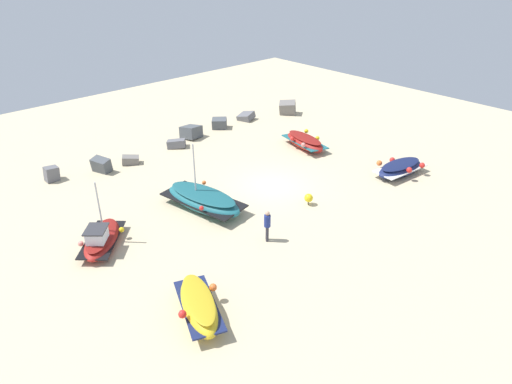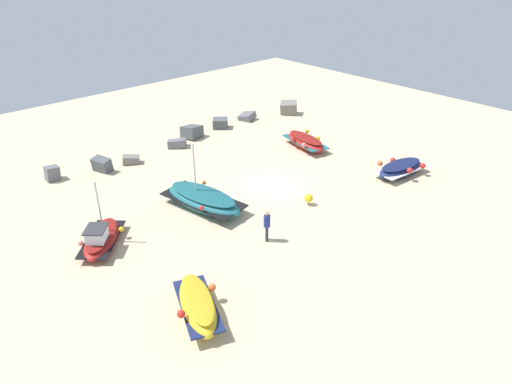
{
  "view_description": "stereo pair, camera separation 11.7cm",
  "coord_description": "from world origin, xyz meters",
  "px_view_note": "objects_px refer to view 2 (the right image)",
  "views": [
    {
      "loc": [
        -17.47,
        -17.46,
        12.76
      ],
      "look_at": [
        -2.4,
        -1.15,
        0.9
      ],
      "focal_mm": 32.88,
      "sensor_mm": 36.0,
      "label": 1
    },
    {
      "loc": [
        -17.38,
        -17.54,
        12.76
      ],
      "look_at": [
        -2.4,
        -1.15,
        0.9
      ],
      "focal_mm": 32.88,
      "sensor_mm": 36.0,
      "label": 2
    }
  ],
  "objects_px": {
    "fishing_boat_2": "(305,142)",
    "fishing_boat_4": "(101,238)",
    "fishing_boat_0": "(198,305)",
    "fishing_boat_3": "(401,168)",
    "fishing_boat_1": "(203,200)",
    "person_walking": "(267,224)",
    "mooring_buoy_0": "(309,198)"
  },
  "relations": [
    {
      "from": "fishing_boat_0",
      "to": "fishing_boat_3",
      "type": "xyz_separation_m",
      "value": [
        16.64,
        1.63,
        -0.08
      ]
    },
    {
      "from": "fishing_boat_0",
      "to": "fishing_boat_2",
      "type": "distance_m",
      "value": 17.69
    },
    {
      "from": "fishing_boat_2",
      "to": "fishing_boat_4",
      "type": "distance_m",
      "value": 16.16
    },
    {
      "from": "fishing_boat_4",
      "to": "mooring_buoy_0",
      "type": "relative_size",
      "value": 5.32
    },
    {
      "from": "fishing_boat_4",
      "to": "person_walking",
      "type": "bearing_deg",
      "value": 93.85
    },
    {
      "from": "fishing_boat_0",
      "to": "fishing_boat_1",
      "type": "relative_size",
      "value": 0.72
    },
    {
      "from": "fishing_boat_1",
      "to": "person_walking",
      "type": "height_order",
      "value": "fishing_boat_1"
    },
    {
      "from": "fishing_boat_1",
      "to": "fishing_boat_3",
      "type": "height_order",
      "value": "fishing_boat_1"
    },
    {
      "from": "fishing_boat_4",
      "to": "fishing_boat_3",
      "type": "bearing_deg",
      "value": 115.96
    },
    {
      "from": "fishing_boat_3",
      "to": "fishing_boat_0",
      "type": "bearing_deg",
      "value": -168.59
    },
    {
      "from": "fishing_boat_2",
      "to": "fishing_boat_4",
      "type": "relative_size",
      "value": 1.14
    },
    {
      "from": "fishing_boat_1",
      "to": "person_walking",
      "type": "bearing_deg",
      "value": -5.27
    },
    {
      "from": "fishing_boat_3",
      "to": "fishing_boat_4",
      "type": "relative_size",
      "value": 1.09
    },
    {
      "from": "fishing_boat_0",
      "to": "fishing_boat_3",
      "type": "distance_m",
      "value": 16.72
    },
    {
      "from": "fishing_boat_3",
      "to": "person_walking",
      "type": "distance_m",
      "value": 11.14
    },
    {
      "from": "fishing_boat_0",
      "to": "fishing_boat_1",
      "type": "height_order",
      "value": "fishing_boat_1"
    },
    {
      "from": "fishing_boat_1",
      "to": "fishing_boat_4",
      "type": "relative_size",
      "value": 1.5
    },
    {
      "from": "fishing_boat_2",
      "to": "fishing_boat_3",
      "type": "height_order",
      "value": "fishing_boat_2"
    },
    {
      "from": "fishing_boat_3",
      "to": "person_walking",
      "type": "xyz_separation_m",
      "value": [
        -11.13,
        0.31,
        0.51
      ]
    },
    {
      "from": "fishing_boat_3",
      "to": "mooring_buoy_0",
      "type": "distance_m",
      "value": 7.14
    },
    {
      "from": "fishing_boat_0",
      "to": "mooring_buoy_0",
      "type": "xyz_separation_m",
      "value": [
        9.62,
        2.93,
        -0.09
      ]
    },
    {
      "from": "fishing_boat_3",
      "to": "fishing_boat_2",
      "type": "bearing_deg",
      "value": 105.17
    },
    {
      "from": "fishing_boat_3",
      "to": "person_walking",
      "type": "height_order",
      "value": "person_walking"
    },
    {
      "from": "fishing_boat_2",
      "to": "mooring_buoy_0",
      "type": "height_order",
      "value": "fishing_boat_2"
    },
    {
      "from": "fishing_boat_2",
      "to": "person_walking",
      "type": "height_order",
      "value": "person_walking"
    },
    {
      "from": "fishing_boat_0",
      "to": "fishing_boat_1",
      "type": "distance_m",
      "value": 8.3
    },
    {
      "from": "fishing_boat_4",
      "to": "person_walking",
      "type": "height_order",
      "value": "fishing_boat_4"
    },
    {
      "from": "fishing_boat_1",
      "to": "fishing_boat_4",
      "type": "height_order",
      "value": "fishing_boat_1"
    },
    {
      "from": "fishing_boat_0",
      "to": "fishing_boat_4",
      "type": "bearing_deg",
      "value": -152.51
    },
    {
      "from": "person_walking",
      "to": "fishing_boat_1",
      "type": "bearing_deg",
      "value": 133.63
    },
    {
      "from": "fishing_boat_2",
      "to": "fishing_boat_4",
      "type": "height_order",
      "value": "fishing_boat_4"
    },
    {
      "from": "fishing_boat_0",
      "to": "fishing_boat_2",
      "type": "xyz_separation_m",
      "value": [
        15.5,
        8.52,
        -0.04
      ]
    }
  ]
}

